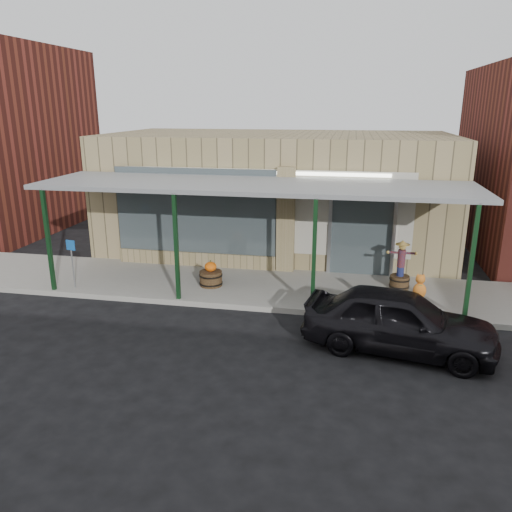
% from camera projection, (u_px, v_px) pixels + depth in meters
% --- Properties ---
extents(ground, '(120.00, 120.00, 0.00)m').
position_uv_depth(ground, '(224.00, 345.00, 11.17)').
color(ground, black).
rests_on(ground, ground).
extents(sidewalk, '(40.00, 3.20, 0.15)m').
position_uv_depth(sidewalk, '(254.00, 287.00, 14.53)').
color(sidewalk, gray).
rests_on(sidewalk, ground).
extents(storefront, '(12.00, 6.25, 4.20)m').
position_uv_depth(storefront, '(278.00, 193.00, 18.24)').
color(storefront, '#907E58').
rests_on(storefront, ground).
extents(awning, '(12.00, 3.00, 3.04)m').
position_uv_depth(awning, '(254.00, 187.00, 13.65)').
color(awning, slate).
rests_on(awning, ground).
extents(block_buildings_near, '(61.00, 8.00, 8.00)m').
position_uv_depth(block_buildings_near, '(336.00, 145.00, 18.37)').
color(block_buildings_near, maroon).
rests_on(block_buildings_near, ground).
extents(barrel_scarecrow, '(0.83, 0.69, 1.40)m').
position_uv_depth(barrel_scarecrow, '(400.00, 272.00, 14.12)').
color(barrel_scarecrow, '#4F3B1F').
rests_on(barrel_scarecrow, sidewalk).
extents(barrel_pumpkin, '(0.83, 0.83, 0.76)m').
position_uv_depth(barrel_pumpkin, '(211.00, 277.00, 14.37)').
color(barrel_pumpkin, '#4F3B1F').
rests_on(barrel_pumpkin, sidewalk).
extents(handicap_sign, '(0.29, 0.08, 1.40)m').
position_uv_depth(handicap_sign, '(72.00, 257.00, 14.02)').
color(handicap_sign, gray).
rests_on(handicap_sign, sidewalk).
extents(parked_sedan, '(4.31, 2.35, 1.54)m').
position_uv_depth(parked_sedan, '(399.00, 321.00, 10.76)').
color(parked_sedan, black).
rests_on(parked_sedan, ground).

